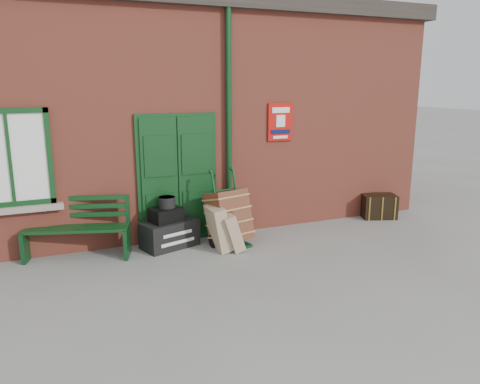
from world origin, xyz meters
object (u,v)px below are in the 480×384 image
houdini_trunk (170,234)px  porter_trolley (229,217)px  bench (78,226)px  dark_trunk (379,206)px

houdini_trunk → porter_trolley: 1.06m
bench → houdini_trunk: 1.50m
bench → porter_trolley: porter_trolley is taller
houdini_trunk → dark_trunk: bearing=-17.0°
bench → houdini_trunk: bench is taller
porter_trolley → houdini_trunk: bearing=147.6°
houdini_trunk → porter_trolley: size_ratio=0.71×
porter_trolley → bench: bearing=154.6°
porter_trolley → dark_trunk: (3.52, 0.38, -0.26)m
bench → houdini_trunk: (1.47, -0.15, -0.28)m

